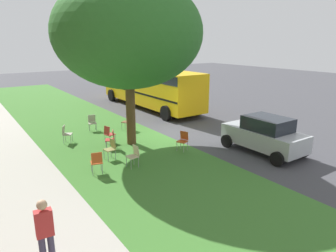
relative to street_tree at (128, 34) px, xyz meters
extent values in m
plane|color=#424247|center=(0.35, -2.32, -5.17)|extent=(80.00, 80.00, 0.00)
cube|color=#3D752D|center=(0.35, 0.88, -5.17)|extent=(48.00, 6.00, 0.01)
cube|color=#ADA89E|center=(0.35, 5.28, -5.17)|extent=(48.00, 2.80, 0.01)
cylinder|color=brown|center=(0.00, 0.00, -3.38)|extent=(0.44, 0.44, 3.58)
ellipsoid|color=#2D6B28|center=(0.00, 0.00, 0.01)|extent=(6.68, 6.68, 4.93)
cube|color=#B7332D|center=(0.68, 0.82, -4.73)|extent=(0.51, 0.49, 0.04)
cube|color=#B7332D|center=(0.64, 0.99, -4.49)|extent=(0.41, 0.18, 0.40)
cylinder|color=gray|center=(0.55, 0.61, -4.96)|extent=(0.02, 0.02, 0.42)
cylinder|color=gray|center=(0.90, 0.70, -4.96)|extent=(0.02, 0.02, 0.42)
cylinder|color=gray|center=(0.47, 0.94, -4.96)|extent=(0.02, 0.02, 0.42)
cylinder|color=gray|center=(0.82, 1.03, -4.96)|extent=(0.02, 0.02, 0.42)
cube|color=#C64C1E|center=(-2.36, 2.75, -4.73)|extent=(0.49, 0.51, 0.04)
cube|color=#C64C1E|center=(-2.53, 2.79, -4.49)|extent=(0.18, 0.41, 0.40)
cylinder|color=gray|center=(-2.24, 2.53, -4.96)|extent=(0.02, 0.02, 0.42)
cylinder|color=gray|center=(-2.15, 2.88, -4.96)|extent=(0.02, 0.02, 0.42)
cylinder|color=gray|center=(-2.56, 2.62, -4.96)|extent=(0.02, 0.02, 0.42)
cylinder|color=gray|center=(-2.48, 2.97, -4.96)|extent=(0.02, 0.02, 0.42)
cube|color=#ADA393|center=(1.89, 2.51, -4.73)|extent=(0.56, 0.56, 0.04)
cube|color=#ADA393|center=(1.98, 2.67, -4.49)|extent=(0.39, 0.28, 0.40)
cylinder|color=gray|center=(1.65, 2.46, -4.96)|extent=(0.02, 0.02, 0.42)
cylinder|color=gray|center=(1.96, 2.27, -4.96)|extent=(0.02, 0.02, 0.42)
cylinder|color=gray|center=(1.82, 2.75, -4.96)|extent=(0.02, 0.02, 0.42)
cylinder|color=gray|center=(2.14, 2.57, -4.96)|extent=(0.02, 0.02, 0.42)
cube|color=olive|center=(-1.33, 1.76, -4.73)|extent=(0.45, 0.44, 0.04)
cube|color=olive|center=(-1.32, 1.58, -4.49)|extent=(0.41, 0.12, 0.40)
cylinder|color=gray|center=(-1.17, 1.95, -4.96)|extent=(0.02, 0.02, 0.42)
cylinder|color=gray|center=(-1.53, 1.92, -4.96)|extent=(0.02, 0.02, 0.42)
cylinder|color=gray|center=(-1.14, 1.61, -4.96)|extent=(0.02, 0.02, 0.42)
cylinder|color=gray|center=(-1.50, 1.58, -4.96)|extent=(0.02, 0.02, 0.42)
cube|color=beige|center=(-2.60, 1.36, -4.73)|extent=(0.44, 0.42, 0.04)
cube|color=beige|center=(-2.60, 1.18, -4.49)|extent=(0.40, 0.10, 0.40)
cylinder|color=gray|center=(-2.43, 1.54, -4.96)|extent=(0.02, 0.02, 0.42)
cylinder|color=gray|center=(-2.79, 1.52, -4.96)|extent=(0.02, 0.02, 0.42)
cylinder|color=gray|center=(-2.42, 1.20, -4.96)|extent=(0.02, 0.02, 0.42)
cylinder|color=gray|center=(-2.78, 1.18, -4.96)|extent=(0.02, 0.02, 0.42)
cube|color=#C64C1E|center=(-2.21, -1.42, -4.73)|extent=(0.54, 0.53, 0.04)
cube|color=#C64C1E|center=(-2.14, -1.59, -4.49)|extent=(0.40, 0.23, 0.40)
cylinder|color=gray|center=(-2.11, -1.20, -4.96)|extent=(0.02, 0.02, 0.42)
cylinder|color=gray|center=(-2.44, -1.33, -4.96)|extent=(0.02, 0.02, 0.42)
cylinder|color=gray|center=(-1.98, -1.51, -4.96)|extent=(0.02, 0.02, 0.42)
cylinder|color=gray|center=(-2.31, -1.65, -4.96)|extent=(0.02, 0.02, 0.42)
cube|color=#ADA393|center=(3.19, 0.73, -4.73)|extent=(0.49, 0.50, 0.04)
cube|color=#ADA393|center=(3.37, 0.69, -4.49)|extent=(0.18, 0.41, 0.40)
cylinder|color=gray|center=(3.07, 0.95, -4.96)|extent=(0.02, 0.02, 0.42)
cylinder|color=gray|center=(2.99, 0.60, -4.96)|extent=(0.02, 0.02, 0.42)
cylinder|color=gray|center=(3.40, 0.87, -4.96)|extent=(0.02, 0.02, 0.42)
cylinder|color=gray|center=(3.32, 0.52, -4.96)|extent=(0.02, 0.02, 0.42)
cube|color=#B7332D|center=(-0.10, 1.19, -4.73)|extent=(0.56, 0.55, 0.04)
cube|color=#B7332D|center=(-0.18, 1.03, -4.49)|extent=(0.39, 0.26, 0.40)
cylinder|color=gray|center=(0.14, 1.26, -4.96)|extent=(0.02, 0.02, 0.42)
cylinder|color=gray|center=(-0.19, 1.42, -4.96)|extent=(0.02, 0.02, 0.42)
cylinder|color=gray|center=(-0.02, 0.95, -4.96)|extent=(0.02, 0.02, 0.42)
cylinder|color=gray|center=(-0.34, 1.12, -4.96)|extent=(0.02, 0.02, 0.42)
cube|color=brown|center=(2.39, -0.93, -4.73)|extent=(0.57, 0.57, 0.04)
cube|color=brown|center=(2.24, -1.03, -4.49)|extent=(0.30, 0.38, 0.40)
cylinder|color=gray|center=(2.63, -0.98, -4.96)|extent=(0.02, 0.02, 0.42)
cylinder|color=gray|center=(2.43, -0.68, -4.96)|extent=(0.02, 0.02, 0.42)
cylinder|color=gray|center=(2.35, -1.17, -4.96)|extent=(0.02, 0.02, 0.42)
cylinder|color=gray|center=(2.15, -0.88, -4.96)|extent=(0.02, 0.02, 0.42)
cube|color=#ADB2B7|center=(-4.42, -4.31, -4.49)|extent=(3.70, 1.64, 0.76)
cube|color=#1E232B|center=(-4.57, -4.31, -3.84)|extent=(1.90, 1.44, 0.64)
cylinder|color=black|center=(-3.02, -3.44, -4.87)|extent=(0.60, 0.18, 0.60)
cylinder|color=black|center=(-3.02, -5.18, -4.87)|extent=(0.60, 0.18, 0.60)
cylinder|color=black|center=(-5.82, -3.44, -4.87)|extent=(0.60, 0.18, 0.60)
cylinder|color=black|center=(-5.82, -5.18, -4.87)|extent=(0.60, 0.18, 0.60)
cube|color=yellow|center=(6.76, -5.18, -3.54)|extent=(10.40, 2.44, 2.50)
cube|color=black|center=(6.76, -5.18, -3.89)|extent=(10.30, 2.46, 0.12)
cube|color=black|center=(6.76, -5.18, -2.64)|extent=(10.30, 2.46, 0.56)
cylinder|color=black|center=(10.76, -3.92, -4.69)|extent=(0.96, 0.28, 0.96)
cylinder|color=black|center=(10.76, -6.44, -4.69)|extent=(0.96, 0.28, 0.96)
cylinder|color=black|center=(2.76, -3.92, -4.69)|extent=(0.96, 0.28, 0.96)
cylinder|color=black|center=(2.76, -6.44, -4.69)|extent=(0.96, 0.28, 0.96)
cylinder|color=#3F3851|center=(-6.63, 5.51, -4.74)|extent=(0.14, 0.14, 0.85)
cube|color=red|center=(-6.62, 5.60, -4.02)|extent=(0.23, 0.38, 0.60)
sphere|color=tan|center=(-6.62, 5.60, -3.59)|extent=(0.22, 0.22, 0.22)
camera|label=1|loc=(-12.82, 6.71, -0.31)|focal=33.08mm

